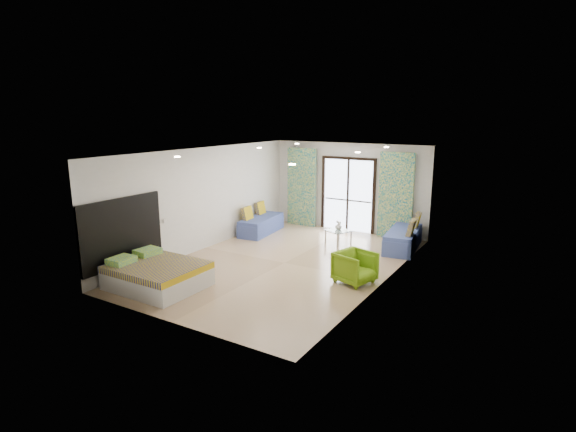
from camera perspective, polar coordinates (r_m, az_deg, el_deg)
The scene contains 24 objects.
floor at distance 11.00m, azimuth -0.44°, elevation -5.97°, with size 5.00×7.50×0.01m, color #A0815F, non-canonical shape.
ceiling at distance 10.45m, azimuth -0.47°, elevation 8.19°, with size 5.00×7.50×0.01m, color silver, non-canonical shape.
wall_back at distance 13.92m, azimuth 7.69°, elevation 3.64°, with size 5.00×0.01×2.70m, color silver, non-canonical shape.
wall_front at distance 7.80m, azimuth -15.11°, elevation -3.96°, with size 5.00×0.01×2.70m, color silver, non-canonical shape.
wall_left at distance 12.12m, azimuth -10.58°, elevation 2.17°, with size 0.01×7.50×2.70m, color silver, non-canonical shape.
wall_right at distance 9.60m, azimuth 12.35°, elevation -0.68°, with size 0.01×7.50×2.70m, color silver, non-canonical shape.
balcony_door at distance 13.91m, azimuth 7.63°, elevation 3.25°, with size 1.76×0.08×2.28m.
balcony_rail at distance 13.97m, azimuth 7.61°, elevation 2.01°, with size 1.52×0.03×0.04m, color #595451.
curtain_left at distance 14.46m, azimuth 1.75°, elevation 3.69°, with size 1.00×0.10×2.50m, color silver.
curtain_right at distance 13.23m, azimuth 13.52°, elevation 2.48°, with size 1.00×0.10×2.50m, color silver.
downlight_a at distance 9.75m, azimuth -13.88°, elevation 7.32°, with size 0.12×0.12×0.02m, color #FFE0B2.
downlight_b at distance 8.02m, azimuth 0.55°, elevation 6.58°, with size 0.12×0.12×0.02m, color #FFE0B2.
downlight_c at distance 12.05m, azimuth -3.67°, elevation 8.64°, with size 0.12×0.12×0.02m, color #FFE0B2.
downlight_d at distance 10.70m, azimuth 8.85°, elevation 7.99°, with size 0.12×0.12×0.02m, color #FFE0B2.
downlight_e at distance 13.73m, azimuth 1.15°, elevation 9.17°, with size 0.12×0.12×0.02m, color #FFE0B2.
downlight_f at distance 12.57m, azimuth 12.39°, elevation 8.54°, with size 0.12×0.12×0.02m, color #FFE0B2.
headboard at distance 10.35m, azimuth -20.30°, elevation -1.93°, with size 0.06×2.10×1.50m, color black.
switch_plate at distance 11.14m, azimuth -15.35°, elevation -0.57°, with size 0.02×0.10×0.10m, color silver.
bed at distance 9.84m, azimuth -16.33°, elevation -7.16°, with size 1.84×1.50×0.64m.
daybed_left at distance 13.69m, azimuth -3.48°, elevation -1.03°, with size 0.91×1.86×0.88m.
daybed_right at distance 12.43m, azimuth 14.48°, elevation -2.78°, with size 0.95×1.95×0.93m.
coffee_table at distance 12.60m, azimuth 6.41°, elevation -1.99°, with size 0.76×0.76×0.67m.
vase at distance 12.64m, azimuth 6.43°, elevation -1.29°, with size 0.19×0.20×0.19m, color white.
armchair at distance 9.75m, azimuth 8.51°, elevation -6.26°, with size 0.74×0.69×0.76m, color #6A9B14.
Camera 1 is at (5.47, -8.86, 3.54)m, focal length 28.00 mm.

